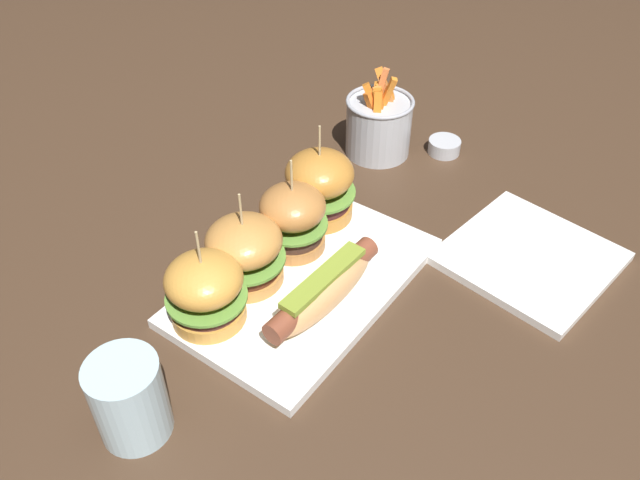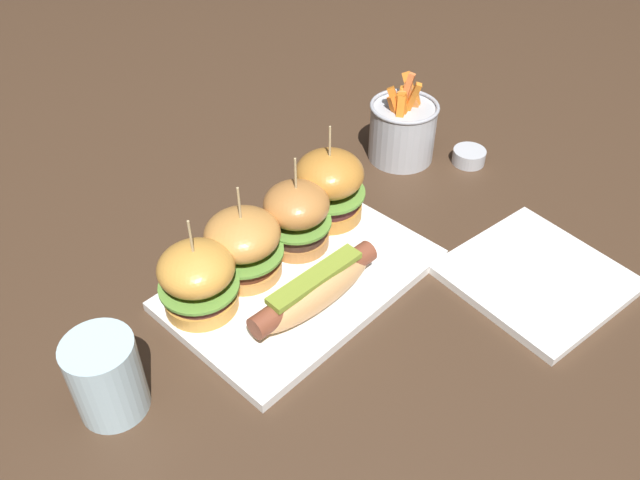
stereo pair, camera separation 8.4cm
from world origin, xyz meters
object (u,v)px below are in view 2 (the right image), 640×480
at_px(slider_center_left, 243,245).
at_px(fries_bucket, 403,129).
at_px(slider_far_right, 329,185).
at_px(sauce_ramekin, 470,156).
at_px(slider_far_left, 198,279).
at_px(side_plate, 536,277).
at_px(slider_center_right, 297,216).
at_px(platter_main, 302,279).
at_px(water_glass, 106,377).
at_px(hot_dog, 315,289).

distance_m(slider_center_left, fries_bucket, 0.37).
xyz_separation_m(slider_far_right, fries_bucket, (0.21, 0.03, -0.01)).
distance_m(slider_center_left, sauce_ramekin, 0.44).
xyz_separation_m(slider_far_left, side_plate, (0.34, -0.27, -0.05)).
relative_size(fries_bucket, sauce_ramekin, 2.78).
bearing_deg(slider_center_right, slider_far_left, 178.99).
bearing_deg(sauce_ramekin, slider_far_right, 167.08).
bearing_deg(platter_main, water_glass, 176.79).
height_order(hot_dog, side_plate, hot_dog).
height_order(platter_main, sauce_ramekin, sauce_ramekin).
bearing_deg(slider_center_left, slider_far_left, -174.95).
bearing_deg(sauce_ramekin, slider_far_left, 173.98).
xyz_separation_m(fries_bucket, water_glass, (-0.60, -0.08, -0.00)).
distance_m(platter_main, slider_far_right, 0.15).
bearing_deg(side_plate, slider_center_left, 132.99).
bearing_deg(fries_bucket, slider_center_right, -171.53).
distance_m(platter_main, water_glass, 0.28).
bearing_deg(slider_center_left, platter_main, -53.45).
relative_size(slider_far_left, water_glass, 1.36).
bearing_deg(water_glass, side_plate, -25.63).
height_order(platter_main, slider_far_left, slider_far_left).
bearing_deg(water_glass, hot_dog, -14.44).
xyz_separation_m(fries_bucket, side_plate, (-0.11, -0.31, -0.05)).
relative_size(platter_main, slider_center_right, 2.46).
distance_m(hot_dog, side_plate, 0.30).
xyz_separation_m(slider_center_left, side_plate, (0.26, -0.28, -0.05)).
xyz_separation_m(platter_main, slider_center_left, (-0.04, 0.06, 0.05)).
bearing_deg(fries_bucket, hot_dog, -158.12).
distance_m(slider_far_right, water_glass, 0.40).
bearing_deg(slider_center_right, fries_bucket, 8.47).
xyz_separation_m(slider_far_right, water_glass, (-0.39, -0.05, -0.02)).
bearing_deg(slider_far_right, side_plate, -70.52).
xyz_separation_m(platter_main, slider_far_right, (0.12, 0.06, 0.06)).
bearing_deg(platter_main, slider_center_left, 126.55).
bearing_deg(hot_dog, slider_far_left, 133.77).
bearing_deg(slider_center_right, sauce_ramekin, -8.37).
bearing_deg(hot_dog, side_plate, -35.32).
distance_m(slider_center_right, sauce_ramekin, 0.35).
distance_m(slider_far_right, fries_bucket, 0.21).
xyz_separation_m(sauce_ramekin, water_glass, (-0.66, 0.02, 0.04)).
bearing_deg(slider_center_left, side_plate, -47.01).
bearing_deg(fries_bucket, sauce_ramekin, -55.80).
xyz_separation_m(fries_bucket, sauce_ramekin, (0.06, -0.09, -0.04)).
relative_size(slider_far_right, fries_bucket, 0.99).
xyz_separation_m(slider_far_left, fries_bucket, (0.45, 0.04, -0.01)).
bearing_deg(slider_center_left, slider_center_right, -6.53).
bearing_deg(hot_dog, fries_bucket, 21.88).
bearing_deg(platter_main, side_plate, -45.47).
bearing_deg(hot_dog, slider_far_right, 37.50).
height_order(platter_main, slider_far_right, slider_far_right).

